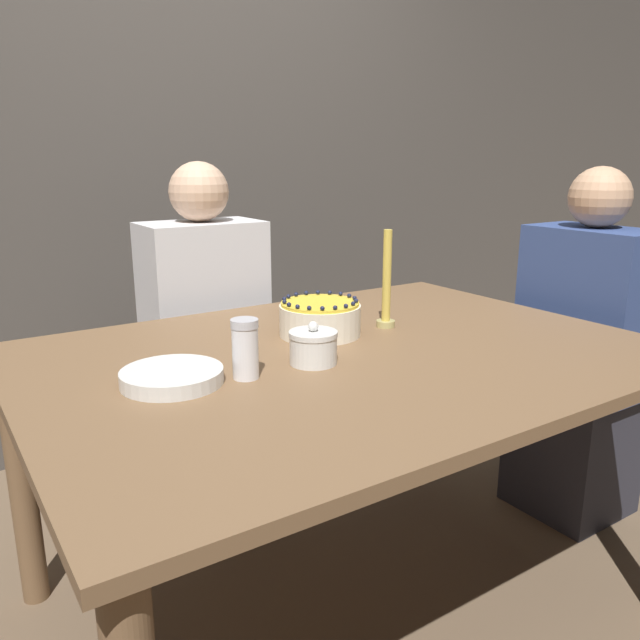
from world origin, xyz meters
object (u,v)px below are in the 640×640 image
sugar_shaker (245,349)px  candle (387,288)px  sugar_bowl (313,347)px  cake (320,319)px  person_man_blue_shirt (207,359)px  person_woman_floral (581,369)px

sugar_shaker → candle: bearing=17.3°
sugar_bowl → candle: 0.39m
cake → sugar_bowl: bearing=-127.3°
candle → sugar_shaker: bearing=-162.7°
sugar_bowl → cake: bearing=52.7°
person_man_blue_shirt → person_woman_floral: size_ratio=1.01×
cake → sugar_shaker: size_ratio=1.66×
sugar_bowl → sugar_shaker: size_ratio=0.86×
cake → person_woman_floral: 1.00m
candle → person_man_blue_shirt: 0.77m
cake → candle: 0.22m
sugar_bowl → person_man_blue_shirt: size_ratio=0.10×
sugar_shaker → candle: (0.53, 0.16, 0.05)m
cake → person_man_blue_shirt: bearing=97.3°
sugar_shaker → cake: bearing=31.2°
person_man_blue_shirt → person_woman_floral: bearing=142.4°
sugar_shaker → person_woman_floral: (1.27, 0.02, -0.30)m
sugar_bowl → candle: candle is taller
sugar_bowl → candle: (0.35, 0.16, 0.07)m
candle → person_man_blue_shirt: size_ratio=0.23×
sugar_shaker → person_man_blue_shirt: person_man_blue_shirt is taller
candle → person_woman_floral: size_ratio=0.23×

